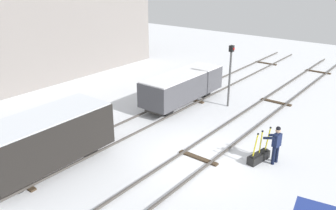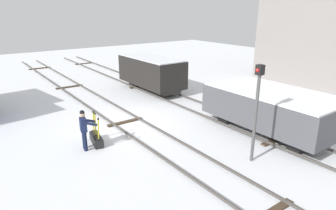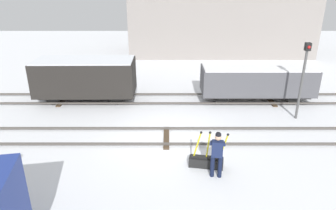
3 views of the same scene
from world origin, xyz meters
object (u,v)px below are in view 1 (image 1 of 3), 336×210
at_px(signal_post, 230,70).
at_px(freight_car_far_end, 47,138).
at_px(switch_lever_frame, 259,156).
at_px(freight_car_near_switch, 183,86).
at_px(rail_worker, 276,143).

distance_m(signal_post, freight_car_far_end, 11.19).
bearing_deg(switch_lever_frame, freight_car_far_end, 141.85).
relative_size(switch_lever_frame, signal_post, 0.39).
relative_size(signal_post, freight_car_far_end, 0.69).
distance_m(signal_post, freight_car_near_switch, 3.00).
bearing_deg(freight_car_near_switch, freight_car_far_end, -179.73).
distance_m(rail_worker, signal_post, 6.85).
relative_size(rail_worker, freight_car_near_switch, 0.28).
bearing_deg(rail_worker, signal_post, 56.09).
height_order(rail_worker, signal_post, signal_post).
bearing_deg(switch_lever_frame, freight_car_near_switch, 72.10).
distance_m(switch_lever_frame, signal_post, 6.83).
distance_m(rail_worker, freight_car_far_end, 9.55).
height_order(switch_lever_frame, freight_car_far_end, freight_car_far_end).
bearing_deg(freight_car_far_end, rail_worker, -50.03).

